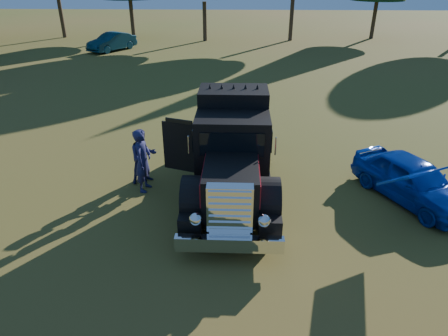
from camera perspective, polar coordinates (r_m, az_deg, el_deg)
The scene contains 6 objects.
ground at distance 11.20m, azimuth 5.49°, elevation -7.02°, with size 120.00×120.00×0.00m, color #425819.
diamond_t_truck at distance 11.77m, azimuth 1.19°, elevation 2.02°, with size 3.33×7.16×3.00m.
hotrod_coupe at distance 12.89m, azimuth 25.26°, elevation -1.49°, with size 3.12×4.27×1.89m.
spectator_near at distance 12.27m, azimuth -11.50°, elevation 1.02°, with size 0.72×0.47×1.97m, color #1E2547.
spectator_far at distance 12.79m, azimuth -11.45°, elevation 1.65°, with size 0.86×0.67×1.78m, color #1F2948.
distant_teal_car at distance 35.59m, azimuth -15.71°, elevation 16.97°, with size 1.50×4.29×1.41m, color #083435.
Camera 1 is at (-0.70, -9.30, 6.21)m, focal length 32.00 mm.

